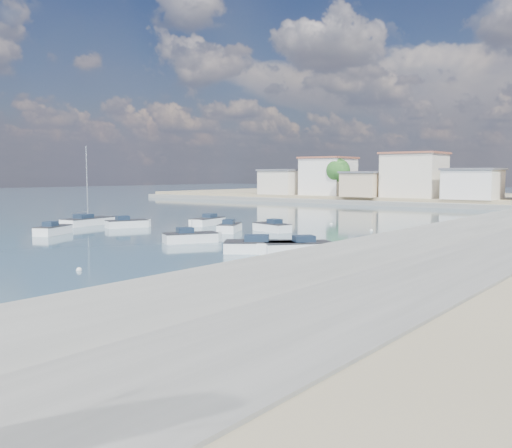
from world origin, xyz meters
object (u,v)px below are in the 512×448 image
Objects in this scene: motorboat_g at (206,222)px; motorboat_f at (230,228)px; motorboat_d at (294,248)px; motorboat_e at (129,224)px; motorboat_b at (193,238)px; motorboat_a at (55,230)px; motorboat_h at (269,247)px; motorboat_c at (271,228)px; sailboat at (90,221)px.

motorboat_f is at bearing -29.25° from motorboat_g.
motorboat_d and motorboat_e have the same top height.
motorboat_b is 15.78m from motorboat_e.
motorboat_h is (23.61, 2.30, -0.00)m from motorboat_a.
sailboat is at bearing -161.87° from motorboat_c.
motorboat_c is at bearing 91.84° from motorboat_b.
motorboat_e and motorboat_g have the same top height.
motorboat_d and motorboat_g have the same top height.
motorboat_a is 0.94× the size of motorboat_c.
motorboat_e is at bearing 166.79° from motorboat_d.
motorboat_d is 1.05× the size of motorboat_e.
motorboat_d is at bearing -13.21° from motorboat_e.
motorboat_a is 0.85× the size of motorboat_g.
motorboat_b is 1.03× the size of motorboat_f.
motorboat_g is (-6.64, 3.72, 0.00)m from motorboat_f.
motorboat_a is at bearing -90.81° from motorboat_e.
sailboat is (-20.67, 4.84, 0.03)m from motorboat_b.
motorboat_h is at bearing -15.66° from motorboat_e.
motorboat_g is at bearing 55.19° from motorboat_e.
motorboat_c is 1.03× the size of motorboat_e.
motorboat_h is 29.96m from sailboat.
motorboat_b is 0.93× the size of motorboat_d.
sailboat reaches higher than motorboat_g.
motorboat_e is at bearing 159.56° from motorboat_b.
motorboat_b is 0.52× the size of sailboat.
motorboat_h is at bearing -35.93° from motorboat_g.
motorboat_b is 0.98× the size of motorboat_e.
motorboat_a is 23.72m from motorboat_h.
motorboat_e is at bearing 6.52° from sailboat.
motorboat_e is at bearing -157.49° from motorboat_c.
motorboat_d is 0.82× the size of motorboat_h.
motorboat_f is 0.85× the size of motorboat_g.
sailboat reaches higher than motorboat_h.
motorboat_d is 24.05m from motorboat_g.
motorboat_e is 0.78× the size of motorboat_h.
motorboat_d is 25.84m from motorboat_e.
motorboat_f is (11.59, 12.10, -0.00)m from motorboat_a.
motorboat_f is 17.78m from sailboat.
sailboat is at bearing -167.35° from motorboat_f.
motorboat_b is 9.35m from motorboat_f.
motorboat_g is (4.95, 15.82, 0.00)m from motorboat_a.
motorboat_g is at bearing 174.26° from motorboat_c.
motorboat_c is at bearing 18.13° from sailboat.
motorboat_g is at bearing 35.41° from sailboat.
motorboat_a is 1.01× the size of motorboat_f.
motorboat_a is at bearing -173.29° from motorboat_d.
motorboat_c is 0.55× the size of sailboat.
motorboat_h is at bearing -39.20° from motorboat_f.
motorboat_h is (12.02, -9.81, 0.00)m from motorboat_f.
sailboat reaches higher than motorboat_f.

